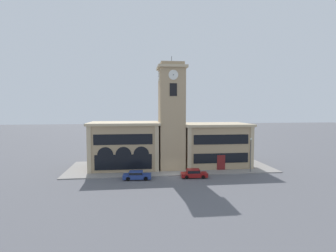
% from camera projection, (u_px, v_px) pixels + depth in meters
% --- Properties ---
extents(ground_plane, '(300.00, 300.00, 0.00)m').
position_uv_depth(ground_plane, '(176.00, 176.00, 43.47)').
color(ground_plane, '#56565B').
extents(sidewalk_kerb, '(37.84, 13.42, 0.15)m').
position_uv_depth(sidewalk_kerb, '(170.00, 167.00, 50.12)').
color(sidewalk_kerb, gray).
rests_on(sidewalk_kerb, ground_plane).
extents(clock_tower, '(5.21, 5.21, 20.64)m').
position_uv_depth(clock_tower, '(172.00, 116.00, 47.98)').
color(clock_tower, tan).
rests_on(clock_tower, ground_plane).
extents(town_hall_left_wing, '(12.95, 9.16, 8.67)m').
position_uv_depth(town_hall_left_wing, '(124.00, 145.00, 49.22)').
color(town_hall_left_wing, tan).
rests_on(town_hall_left_wing, ground_plane).
extents(town_hall_right_wing, '(13.07, 9.16, 8.32)m').
position_uv_depth(town_hall_right_wing, '(214.00, 144.00, 51.35)').
color(town_hall_right_wing, tan).
rests_on(town_hall_right_wing, ground_plane).
extents(parked_car_near, '(4.53, 2.13, 1.30)m').
position_uv_depth(parked_car_near, '(137.00, 175.00, 41.44)').
color(parked_car_near, navy).
rests_on(parked_car_near, ground_plane).
extents(parked_car_mid, '(4.38, 2.11, 1.35)m').
position_uv_depth(parked_car_mid, '(194.00, 173.00, 42.55)').
color(parked_car_mid, maroon).
rests_on(parked_car_mid, ground_plane).
extents(street_lamp, '(0.36, 0.36, 5.98)m').
position_uv_depth(street_lamp, '(251.00, 150.00, 45.52)').
color(street_lamp, '#4C4C51').
rests_on(street_lamp, sidewalk_kerb).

